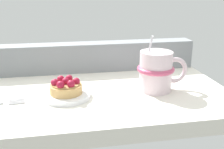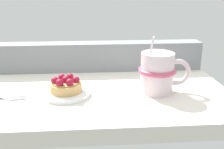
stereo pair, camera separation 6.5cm
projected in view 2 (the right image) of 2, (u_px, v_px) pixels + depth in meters
ground_plane at (97, 96)px, 69.98cm from camera, size 65.50×39.62×3.60cm
window_rail_back at (96, 56)px, 84.09cm from camera, size 64.19×5.78×8.50cm
dessert_plate at (66, 93)px, 65.62cm from camera, size 11.20×11.20×1.09cm
raspberry_tart at (66, 85)px, 64.91cm from camera, size 7.46×7.46×3.86cm
coffee_mug at (158, 72)px, 66.44cm from camera, size 12.86×9.17×13.88cm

